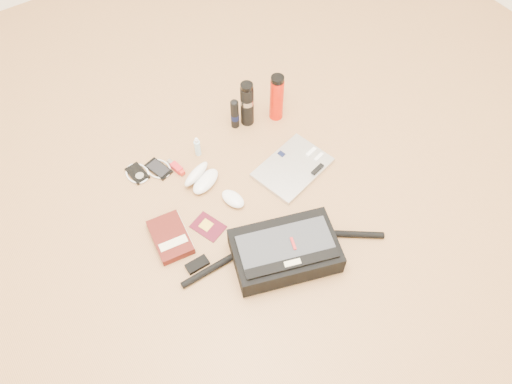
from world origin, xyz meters
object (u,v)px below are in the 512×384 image
(messenger_bag, at_px, (285,251))
(laptop, at_px, (293,168))
(thermos_black, at_px, (247,104))
(thermos_red, at_px, (277,98))
(book, at_px, (171,237))

(messenger_bag, xyz_separation_m, laptop, (0.29, 0.34, -0.04))
(thermos_black, bearing_deg, thermos_red, -19.00)
(book, bearing_deg, messenger_bag, -36.03)
(book, xyz_separation_m, thermos_black, (0.62, 0.37, 0.10))
(laptop, relative_size, book, 1.64)
(messenger_bag, relative_size, book, 3.57)
(messenger_bag, relative_size, thermos_black, 3.33)
(messenger_bag, xyz_separation_m, thermos_red, (0.42, 0.65, 0.07))
(laptop, height_order, thermos_red, thermos_red)
(book, relative_size, thermos_red, 0.90)
(laptop, bearing_deg, book, 167.47)
(book, relative_size, thermos_black, 0.93)
(thermos_red, bearing_deg, book, -156.74)
(messenger_bag, distance_m, laptop, 0.45)
(laptop, relative_size, thermos_black, 1.54)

